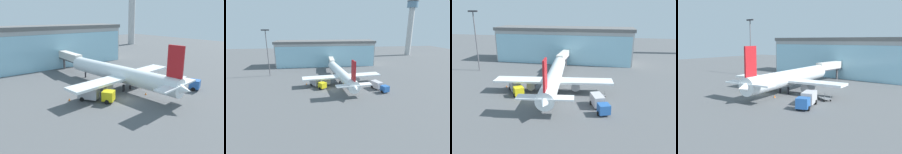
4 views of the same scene
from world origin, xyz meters
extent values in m
plane|color=#545659|center=(0.00, 0.00, 0.00)|extent=(240.00, 240.00, 0.00)
cube|color=#A5A5A5|center=(0.00, 40.10, 6.08)|extent=(52.08, 13.19, 12.16)
cube|color=#95CDE4|center=(-0.10, 33.78, 5.47)|extent=(50.84, 1.13, 10.94)
cube|color=#606060|center=(0.00, 40.10, 12.76)|extent=(53.12, 13.45, 1.20)
cube|color=silver|center=(2.01, 27.95, 4.63)|extent=(2.58, 11.73, 2.40)
cube|color=#3F3F47|center=(2.01, 27.95, 3.58)|extent=(2.62, 11.73, 0.30)
cylinder|color=#4C4C51|center=(2.15, 32.32, 1.71)|extent=(0.70, 0.70, 3.43)
cylinder|color=#59595E|center=(-25.83, 20.84, 9.58)|extent=(0.36, 0.36, 19.16)
cube|color=#333338|center=(-25.83, 20.84, 19.41)|extent=(3.20, 0.40, 0.50)
cylinder|color=white|center=(3.45, 6.79, 3.48)|extent=(7.10, 31.65, 3.77)
cone|color=white|center=(1.77, 22.42, 3.48)|extent=(4.07, 3.39, 3.77)
cone|color=white|center=(5.13, -8.83, 3.48)|extent=(3.80, 4.34, 3.39)
cube|color=white|center=(3.62, 5.23, 3.11)|extent=(29.41, 7.29, 0.50)
cube|color=white|center=(5.02, -7.84, 4.05)|extent=(11.19, 3.56, 0.30)
cube|color=red|center=(4.97, -7.34, 8.37)|extent=(0.70, 3.22, 6.01)
cylinder|color=gray|center=(-1.94, 5.14, 1.76)|extent=(2.43, 3.41, 2.10)
cylinder|color=gray|center=(9.07, 6.32, 1.76)|extent=(2.43, 3.41, 2.10)
cylinder|color=black|center=(2.60, 4.11, 0.80)|extent=(0.50, 0.50, 1.60)
cylinder|color=black|center=(4.85, 4.36, 0.80)|extent=(0.50, 0.50, 1.60)
cylinder|color=black|center=(2.09, 19.43, 0.80)|extent=(0.40, 0.40, 1.60)
cube|color=yellow|center=(-3.96, 1.15, 1.40)|extent=(3.06, 3.06, 1.90)
cube|color=#B2B2B7|center=(-6.36, 4.59, 1.55)|extent=(4.09, 4.54, 2.20)
cylinder|color=black|center=(-3.06, 1.78, 0.45)|extent=(0.76, 0.91, 0.90)
cylinder|color=black|center=(-4.86, 0.52, 0.45)|extent=(0.76, 0.91, 0.90)
cylinder|color=black|center=(-6.04, 6.04, 0.45)|extent=(0.76, 0.91, 0.90)
cylinder|color=black|center=(-7.84, 4.78, 0.45)|extent=(0.76, 0.91, 0.90)
cube|color=#2659A5|center=(16.11, -5.16, 1.40)|extent=(2.81, 2.81, 1.90)
cube|color=#B2B2B7|center=(14.70, -1.20, 1.55)|extent=(3.41, 4.51, 2.20)
cylinder|color=black|center=(17.14, -4.79, 0.45)|extent=(0.58, 0.95, 0.90)
cylinder|color=black|center=(15.07, -5.53, 0.45)|extent=(0.58, 0.95, 0.90)
cylinder|color=black|center=(15.40, 0.11, 0.45)|extent=(0.58, 0.95, 0.90)
cylinder|color=black|center=(13.33, -0.63, 0.45)|extent=(0.58, 0.95, 0.90)
cube|color=slate|center=(14.98, 4.06, 0.52)|extent=(3.22, 2.72, 0.16)
cylinder|color=black|center=(13.66, 3.94, 0.22)|extent=(0.45, 0.31, 0.44)
cylinder|color=slate|center=(13.66, 3.94, 1.05)|extent=(0.08, 0.08, 0.90)
cylinder|color=black|center=(14.33, 5.21, 0.22)|extent=(0.45, 0.31, 0.44)
cylinder|color=slate|center=(14.33, 5.21, 1.05)|extent=(0.08, 0.08, 0.90)
cylinder|color=black|center=(15.64, 2.90, 0.22)|extent=(0.45, 0.31, 0.44)
cylinder|color=slate|center=(15.64, 2.90, 1.05)|extent=(0.08, 0.08, 0.90)
cylinder|color=black|center=(16.31, 4.17, 0.22)|extent=(0.45, 0.31, 0.44)
cylinder|color=slate|center=(16.31, 4.17, 1.05)|extent=(0.08, 0.08, 0.90)
cone|color=orange|center=(4.97, -0.46, 0.28)|extent=(0.36, 0.36, 0.55)
cone|color=orange|center=(-9.62, 6.73, 0.28)|extent=(0.36, 0.36, 0.55)
camera|label=1|loc=(-28.32, -30.64, 16.44)|focal=35.00mm
camera|label=2|loc=(-6.49, -56.15, 21.20)|focal=28.00mm
camera|label=3|loc=(15.29, -44.86, 20.09)|focal=35.00mm
camera|label=4|loc=(43.09, -42.00, 12.51)|focal=42.00mm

